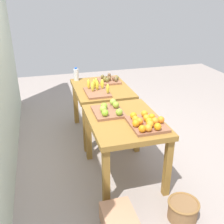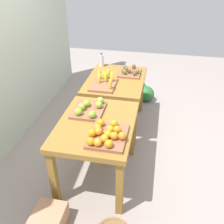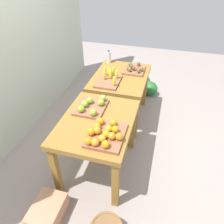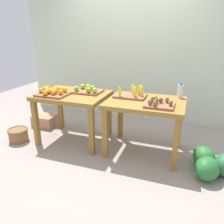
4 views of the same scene
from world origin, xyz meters
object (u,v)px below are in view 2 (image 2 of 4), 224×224
at_px(kiwi_bin, 130,72).
at_px(watermelon_pile, 138,91).
at_px(display_table_left, 96,131).
at_px(water_bottle, 101,60).
at_px(banana_crate, 104,82).
at_px(apple_bin, 89,109).
at_px(cardboard_produce_box, 47,223).
at_px(orange_bin, 107,134).
at_px(display_table_right, 116,86).

bearing_deg(kiwi_bin, watermelon_pile, -6.18).
relative_size(display_table_left, water_bottle, 4.95).
relative_size(banana_crate, water_bottle, 2.09).
relative_size(water_bottle, watermelon_pile, 0.31).
bearing_deg(banana_crate, kiwi_bin, -33.98).
height_order(display_table_left, watermelon_pile, display_table_left).
relative_size(apple_bin, cardboard_produce_box, 1.02).
distance_m(orange_bin, watermelon_pile, 2.37).
distance_m(orange_bin, water_bottle, 1.84).
xyz_separation_m(apple_bin, watermelon_pile, (1.84, -0.38, -0.67)).
relative_size(water_bottle, cardboard_produce_box, 0.53).
bearing_deg(apple_bin, kiwi_bin, -15.00).
xyz_separation_m(apple_bin, banana_crate, (0.70, -0.01, 0.00)).
xyz_separation_m(kiwi_bin, watermelon_pile, (0.71, -0.08, -0.66)).
bearing_deg(watermelon_pile, display_table_left, 173.07).
xyz_separation_m(orange_bin, watermelon_pile, (2.27, -0.08, -0.67)).
xyz_separation_m(display_table_left, cardboard_produce_box, (-0.79, 0.30, -0.55)).
bearing_deg(kiwi_bin, display_table_left, 172.66).
height_order(kiwi_bin, watermelon_pile, kiwi_bin).
distance_m(display_table_right, apple_bin, 0.94).
xyz_separation_m(orange_bin, banana_crate, (1.13, 0.28, -0.00)).
bearing_deg(display_table_right, cardboard_produce_box, 171.09).
distance_m(display_table_right, water_bottle, 0.56).
distance_m(display_table_left, display_table_right, 1.12).
distance_m(apple_bin, kiwi_bin, 1.16).
bearing_deg(orange_bin, watermelon_pile, -2.07).
relative_size(orange_bin, kiwi_bin, 1.24).
distance_m(display_table_left, cardboard_produce_box, 1.01).
distance_m(banana_crate, watermelon_pile, 1.37).
xyz_separation_m(display_table_right, cardboard_produce_box, (-1.91, 0.30, -0.55)).
bearing_deg(banana_crate, water_bottle, 16.67).
relative_size(apple_bin, watermelon_pile, 0.61).
distance_m(banana_crate, kiwi_bin, 0.51).
bearing_deg(kiwi_bin, water_bottle, 65.30).
relative_size(display_table_left, apple_bin, 2.54).
xyz_separation_m(orange_bin, kiwi_bin, (1.55, -0.00, -0.01)).
distance_m(apple_bin, banana_crate, 0.70).
relative_size(apple_bin, kiwi_bin, 1.14).
relative_size(display_table_left, cardboard_produce_box, 2.60).
height_order(banana_crate, cardboard_produce_box, banana_crate).
distance_m(display_table_right, kiwi_bin, 0.30).
bearing_deg(banana_crate, display_table_left, -172.59).
height_order(kiwi_bin, water_bottle, water_bottle).
distance_m(apple_bin, watermelon_pile, 1.99).
height_order(orange_bin, water_bottle, water_bottle).
relative_size(display_table_left, kiwi_bin, 2.89).
bearing_deg(banana_crate, orange_bin, -166.00).
bearing_deg(kiwi_bin, orange_bin, 179.82).
bearing_deg(orange_bin, cardboard_produce_box, 140.32).
relative_size(banana_crate, cardboard_produce_box, 1.10).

